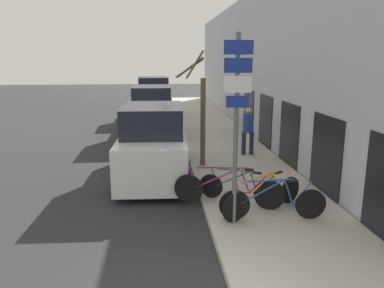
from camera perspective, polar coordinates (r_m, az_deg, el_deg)
name	(u,v)px	position (r m, az deg, el deg)	size (l,w,h in m)	color
ground_plane	(159,148)	(15.38, -5.01, -0.55)	(80.00, 80.00, 0.00)	#28282B
sidewalk_curb	(212,132)	(18.29, 3.08, 1.87)	(3.20, 32.00, 0.15)	#ADA89E
building_facade	(250,66)	(18.23, 8.80, 11.67)	(0.23, 32.00, 6.50)	#B2B7C1
signpost	(236,118)	(7.52, 6.78, 3.93)	(0.57, 0.12, 3.90)	#595B60
bicycle_0	(273,202)	(8.32, 12.20, -8.64)	(2.32, 0.44, 0.92)	black
bicycle_1	(264,196)	(8.65, 10.91, -7.76)	(2.11, 1.30, 0.91)	black
bicycle_2	(228,189)	(8.86, 5.52, -6.89)	(2.49, 0.88, 0.98)	black
bicycle_3	(241,188)	(9.14, 7.45, -6.67)	(1.88, 1.09, 0.84)	black
parked_car_0	(154,145)	(11.39, -5.86, -0.09)	(2.25, 4.87, 2.22)	silver
parked_car_1	(152,114)	(17.36, -6.12, 4.50)	(2.08, 4.80, 2.36)	#51565B
parked_car_2	(153,100)	(22.66, -5.93, 6.66)	(2.25, 4.51, 2.52)	#B2B7BC
pedestrian_near	(248,128)	(13.59, 8.55, 2.48)	(0.45, 0.38, 1.71)	#1E2338
street_tree	(201,114)	(12.01, 1.37, 4.67)	(0.91, 0.93, 3.67)	brown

